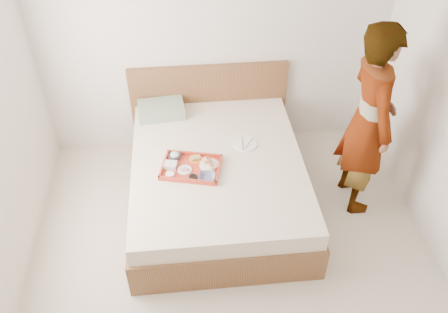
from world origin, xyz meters
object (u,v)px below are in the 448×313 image
tray (191,167)px  person (368,121)px  dinner_plate (246,144)px  bed (218,181)px

tray → person: size_ratio=0.28×
person → tray: bearing=89.0°
dinner_plate → person: person is taller
tray → person: bearing=14.8°
tray → dinner_plate: size_ratio=2.37×
tray → person: (1.55, 0.03, 0.37)m
bed → tray: 0.39m
tray → dinner_plate: tray is taller
dinner_plate → person: 1.13m
bed → dinner_plate: 0.44m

